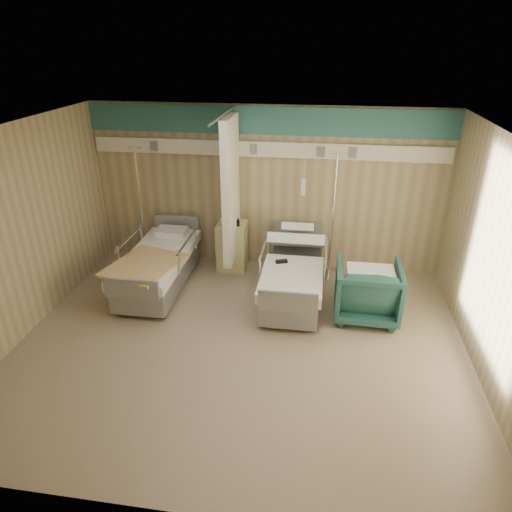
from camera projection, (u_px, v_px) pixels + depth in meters
The scene contains 13 objects.
ground at pixel (241, 343), 6.22m from camera, with size 6.00×5.00×0.00m, color #87745D.
room_walls at pixel (240, 208), 5.63m from camera, with size 6.04×5.04×2.82m.
bed_right at pixel (293, 280), 7.15m from camera, with size 1.00×2.16×0.63m, color white, non-canonical shape.
bed_left at pixel (159, 271), 7.45m from camera, with size 1.00×2.16×0.63m, color white, non-canonical shape.
bedside_cabinet at pixel (232, 246), 8.06m from camera, with size 0.50×0.48×0.85m, color #CAC77E.
visitor_armchair at pixel (367, 291), 6.64m from camera, with size 0.92×0.94×0.86m, color #20504B.
waffle_blanket at pixel (373, 263), 6.41m from camera, with size 0.67×0.60×0.08m, color white.
iv_stand_right at pixel (330, 253), 7.74m from camera, with size 0.39×0.39×2.17m.
iv_stand_left at pixel (145, 239), 8.30m from camera, with size 0.38×0.38×2.12m.
call_remote at pixel (282, 261), 7.01m from camera, with size 0.18×0.08×0.04m, color black.
tan_blanket at pixel (144, 265), 6.90m from camera, with size 0.91×1.15×0.04m, color tan.
toiletry_bag at pixel (233, 222), 7.77m from camera, with size 0.20×0.13×0.11m, color black.
white_cup at pixel (222, 220), 7.87m from camera, with size 0.08×0.08×0.12m, color white.
Camera 1 is at (0.96, -4.99, 3.78)m, focal length 32.00 mm.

